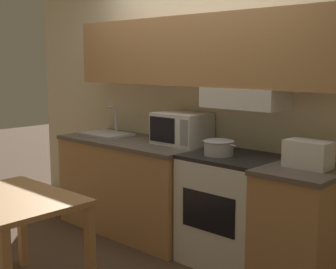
# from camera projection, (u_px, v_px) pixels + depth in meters

# --- Properties ---
(ground_plane) EXTENTS (16.00, 16.00, 0.00)m
(ground_plane) POSITION_uv_depth(u_px,v_px,m) (207.00, 236.00, 4.37)
(ground_plane) COLOR #4C3828
(wall_back) EXTENTS (5.17, 0.38, 2.55)m
(wall_back) POSITION_uv_depth(u_px,v_px,m) (206.00, 79.00, 4.09)
(wall_back) COLOR beige
(wall_back) RESTS_ON ground_plane
(lower_counter_main) EXTENTS (1.53, 0.68, 0.88)m
(lower_counter_main) POSITION_uv_depth(u_px,v_px,m) (134.00, 185.00, 4.48)
(lower_counter_main) COLOR tan
(lower_counter_main) RESTS_ON ground_plane
(lower_counter_right_stub) EXTENTS (0.54, 0.68, 0.88)m
(lower_counter_right_stub) POSITION_uv_depth(u_px,v_px,m) (303.00, 229.00, 3.30)
(lower_counter_right_stub) COLOR tan
(lower_counter_right_stub) RESTS_ON ground_plane
(stove_range) EXTENTS (0.70, 0.62, 0.88)m
(stove_range) POSITION_uv_depth(u_px,v_px,m) (232.00, 209.00, 3.74)
(stove_range) COLOR white
(stove_range) RESTS_ON ground_plane
(cooking_pot) EXTENTS (0.32, 0.24, 0.12)m
(cooking_pot) POSITION_uv_depth(u_px,v_px,m) (219.00, 147.00, 3.67)
(cooking_pot) COLOR #B7BABF
(cooking_pot) RESTS_ON stove_range
(microwave) EXTENTS (0.47, 0.35, 0.28)m
(microwave) POSITION_uv_depth(u_px,v_px,m) (182.00, 128.00, 4.16)
(microwave) COLOR white
(microwave) RESTS_ON lower_counter_main
(toaster) EXTENTS (0.32, 0.18, 0.19)m
(toaster) POSITION_uv_depth(u_px,v_px,m) (308.00, 154.00, 3.23)
(toaster) COLOR white
(toaster) RESTS_ON lower_counter_right_stub
(sink_basin) EXTENTS (0.49, 0.35, 0.29)m
(sink_basin) POSITION_uv_depth(u_px,v_px,m) (106.00, 133.00, 4.69)
(sink_basin) COLOR #B7BABF
(sink_basin) RESTS_ON lower_counter_main
(dining_table) EXTENTS (0.95, 0.67, 0.72)m
(dining_table) POSITION_uv_depth(u_px,v_px,m) (14.00, 213.00, 3.14)
(dining_table) COLOR #B27F4C
(dining_table) RESTS_ON ground_plane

